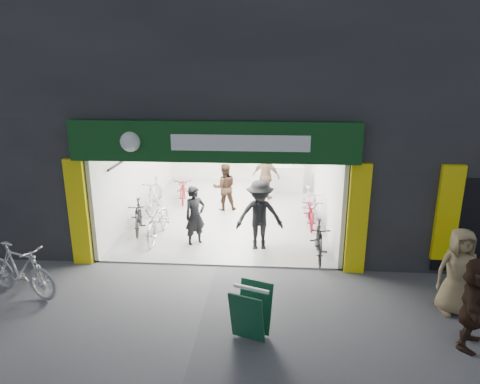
# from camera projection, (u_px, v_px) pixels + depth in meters

# --- Properties ---
(ground) EXTENTS (60.00, 60.00, 0.00)m
(ground) POSITION_uv_depth(u_px,v_px,m) (216.00, 266.00, 10.30)
(ground) COLOR #56565B
(ground) RESTS_ON ground
(building) EXTENTS (17.00, 10.27, 8.00)m
(building) POSITION_uv_depth(u_px,v_px,m) (261.00, 76.00, 13.78)
(building) COLOR #232326
(building) RESTS_ON ground
(bike_left_front) EXTENTS (0.73, 2.05, 1.07)m
(bike_left_front) POSITION_uv_depth(u_px,v_px,m) (158.00, 220.00, 11.82)
(bike_left_front) COLOR #BCBCC1
(bike_left_front) RESTS_ON ground
(bike_left_midfront) EXTENTS (0.76, 1.62, 0.94)m
(bike_left_midfront) POSITION_uv_depth(u_px,v_px,m) (138.00, 217.00, 12.28)
(bike_left_midfront) COLOR black
(bike_left_midfront) RESTS_ON ground
(bike_left_midback) EXTENTS (0.90, 1.77, 0.89)m
(bike_left_midback) POSITION_uv_depth(u_px,v_px,m) (183.00, 189.00, 15.09)
(bike_left_midback) COLOR maroon
(bike_left_midback) RESTS_ON ground
(bike_left_back) EXTENTS (0.53, 1.86, 1.12)m
(bike_left_back) POSITION_uv_depth(u_px,v_px,m) (155.00, 196.00, 13.97)
(bike_left_back) COLOR #A9A9AD
(bike_left_back) RESTS_ON ground
(bike_right_front) EXTENTS (0.52, 1.61, 0.96)m
(bike_right_front) POSITION_uv_depth(u_px,v_px,m) (319.00, 241.00, 10.57)
(bike_right_front) COLOR black
(bike_right_front) RESTS_ON ground
(bike_right_mid) EXTENTS (0.63, 1.70, 0.89)m
(bike_right_mid) POSITION_uv_depth(u_px,v_px,m) (311.00, 212.00, 12.79)
(bike_right_mid) COLOR maroon
(bike_right_mid) RESTS_ON ground
(bike_right_back) EXTENTS (0.85, 1.87, 1.08)m
(bike_right_back) POSITION_uv_depth(u_px,v_px,m) (310.00, 206.00, 13.01)
(bike_right_back) COLOR silver
(bike_right_back) RESTS_ON ground
(parked_bike) EXTENTS (1.98, 1.14, 1.15)m
(parked_bike) POSITION_uv_depth(u_px,v_px,m) (21.00, 270.00, 8.88)
(parked_bike) COLOR #B1B1B6
(parked_bike) RESTS_ON ground
(customer_a) EXTENTS (0.71, 0.68, 1.63)m
(customer_a) POSITION_uv_depth(u_px,v_px,m) (195.00, 216.00, 11.31)
(customer_a) COLOR black
(customer_a) RESTS_ON ground
(customer_b) EXTENTS (0.89, 0.76, 1.59)m
(customer_b) POSITION_uv_depth(u_px,v_px,m) (225.00, 187.00, 14.05)
(customer_b) COLOR #332117
(customer_b) RESTS_ON ground
(customer_c) EXTENTS (1.28, 0.81, 1.88)m
(customer_c) POSITION_uv_depth(u_px,v_px,m) (260.00, 216.00, 10.98)
(customer_c) COLOR black
(customer_c) RESTS_ON ground
(customer_d) EXTENTS (1.11, 0.80, 1.74)m
(customer_d) POSITION_uv_depth(u_px,v_px,m) (266.00, 176.00, 15.14)
(customer_d) COLOR #86644E
(customer_d) RESTS_ON ground
(pedestrian_near) EXTENTS (0.89, 0.61, 1.74)m
(pedestrian_near) POSITION_uv_depth(u_px,v_px,m) (458.00, 272.00, 8.16)
(pedestrian_near) COLOR #937D55
(pedestrian_near) RESTS_ON ground
(pedestrian_far) EXTENTS (1.18, 1.54, 1.63)m
(pedestrian_far) POSITION_uv_depth(u_px,v_px,m) (474.00, 303.00, 7.18)
(pedestrian_far) COLOR #321F16
(pedestrian_far) RESTS_ON ground
(sandwich_board) EXTENTS (0.79, 0.80, 0.95)m
(sandwich_board) POSITION_uv_depth(u_px,v_px,m) (251.00, 311.00, 7.48)
(sandwich_board) COLOR #104128
(sandwich_board) RESTS_ON ground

